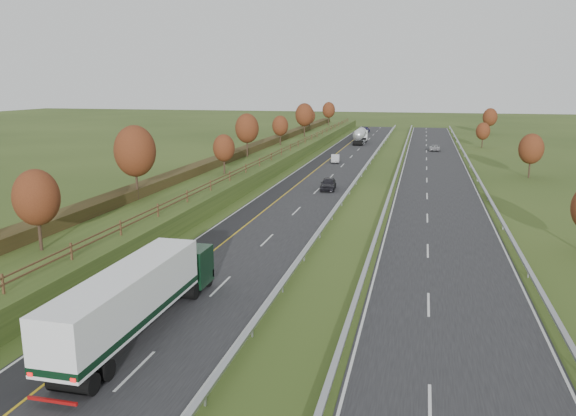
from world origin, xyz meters
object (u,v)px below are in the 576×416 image
(car_dark_near, at_px, (328,184))
(car_oncoming, at_px, (435,148))
(road_tanker, at_px, (360,136))
(car_silver_mid, at_px, (335,158))
(box_lorry, at_px, (138,296))
(car_small_far, at_px, (366,130))

(car_dark_near, xyz_separation_m, car_oncoming, (14.29, 48.38, -0.17))
(road_tanker, distance_m, car_silver_mid, 33.08)
(box_lorry, relative_size, car_small_far, 3.37)
(box_lorry, relative_size, car_dark_near, 3.46)
(car_oncoming, bearing_deg, car_small_far, -64.79)
(car_oncoming, bearing_deg, car_dark_near, 74.47)
(car_silver_mid, relative_size, car_oncoming, 0.91)
(box_lorry, distance_m, car_oncoming, 95.51)
(car_dark_near, height_order, car_silver_mid, car_dark_near)
(car_silver_mid, distance_m, car_oncoming, 28.15)
(car_dark_near, height_order, car_oncoming, car_dark_near)
(car_oncoming, bearing_deg, road_tanker, -32.39)
(car_oncoming, bearing_deg, box_lorry, 80.45)
(box_lorry, xyz_separation_m, car_dark_near, (3.07, 45.52, -1.49))
(car_small_far, bearing_deg, car_dark_near, -83.87)
(car_silver_mid, bearing_deg, car_dark_near, -90.85)
(car_dark_near, bearing_deg, box_lorry, -98.27)
(box_lorry, xyz_separation_m, car_small_far, (-1.07, 134.78, -1.59))
(road_tanker, xyz_separation_m, car_dark_near, (2.33, -59.31, -1.02))
(car_small_far, bearing_deg, road_tanker, -83.06)
(car_silver_mid, bearing_deg, car_oncoming, 44.22)
(box_lorry, bearing_deg, car_dark_near, 86.14)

